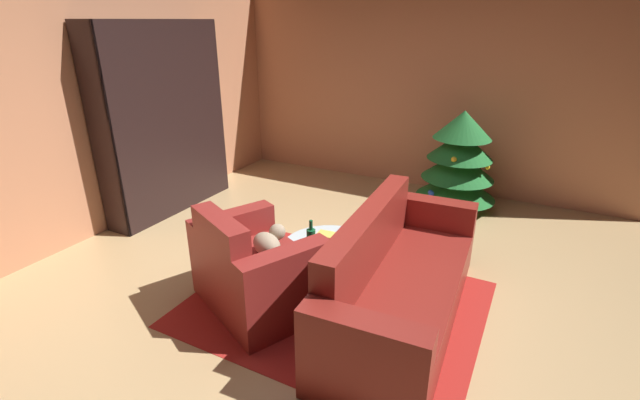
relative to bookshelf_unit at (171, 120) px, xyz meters
The scene contains 11 objects.
ground_plane 2.79m from the bookshelf_unit, 20.06° to the right, with size 7.06×7.06×0.00m, color tan.
wall_back 3.21m from the bookshelf_unit, 40.74° to the left, with size 5.38×0.06×2.70m, color tan.
wall_left 0.96m from the bookshelf_unit, 104.98° to the right, with size 0.06×6.00×2.70m, color tan.
area_rug 2.97m from the bookshelf_unit, 20.75° to the right, with size 2.23×1.83×0.01m, color #A3221D.
bookshelf_unit is the anchor object (origin of this frame).
armchair_red 2.52m from the bookshelf_unit, 32.17° to the right, with size 1.20×1.08×0.84m.
couch_red 3.30m from the bookshelf_unit, 16.62° to the right, with size 0.87×2.09×0.85m.
coffee_table 2.70m from the bookshelf_unit, 18.79° to the right, with size 0.79×0.79×0.43m.
book_stack_on_table 2.69m from the bookshelf_unit, 19.32° to the right, with size 0.23×0.17×0.12m.
bottle_on_table 2.68m from the bookshelf_unit, 23.50° to the right, with size 0.07×0.07×0.30m.
decorated_tree 3.39m from the bookshelf_unit, 25.80° to the left, with size 0.93×0.93×1.19m.
Camera 1 is at (1.44, -2.79, 2.13)m, focal length 24.67 mm.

